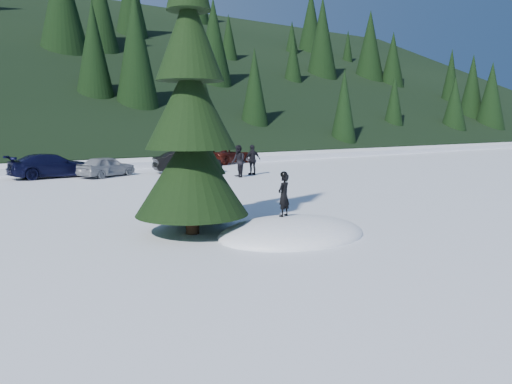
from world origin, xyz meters
TOP-DOWN VIEW (x-y plane):
  - ground at (0.00, 0.00)m, footprint 200.00×200.00m
  - snow_mound at (0.00, 0.00)m, footprint 4.48×3.52m
  - spruce_tall at (-2.20, 1.80)m, footprint 3.20×3.20m
  - spruce_short at (-1.20, 3.20)m, footprint 2.20×2.20m
  - child_skier at (-0.01, 0.38)m, footprint 0.52×0.42m
  - adult_0 at (7.23, 13.44)m, footprint 0.91×1.06m
  - adult_1 at (8.68, 14.05)m, footprint 1.11×0.53m
  - car_3 at (-1.59, 19.65)m, footprint 4.91×2.25m
  - car_4 at (1.11, 18.25)m, footprint 3.89×2.77m
  - car_5 at (6.14, 17.62)m, footprint 4.44×2.26m
  - car_6 at (12.27, 22.37)m, footprint 4.99×3.59m

SIDE VIEW (x-z plane):
  - ground at x=0.00m, z-range 0.00..0.00m
  - snow_mound at x=0.00m, z-range -0.48..0.48m
  - car_4 at x=1.11m, z-range 0.00..1.23m
  - car_6 at x=12.27m, z-range 0.00..1.26m
  - car_3 at x=-1.59m, z-range 0.00..1.39m
  - car_5 at x=6.14m, z-range 0.00..1.40m
  - adult_1 at x=8.68m, z-range 0.00..1.84m
  - adult_0 at x=7.23m, z-range 0.00..1.88m
  - child_skier at x=-0.01m, z-range 0.48..1.70m
  - spruce_short at x=-1.20m, z-range -0.58..4.79m
  - spruce_tall at x=-2.20m, z-range -0.98..7.62m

